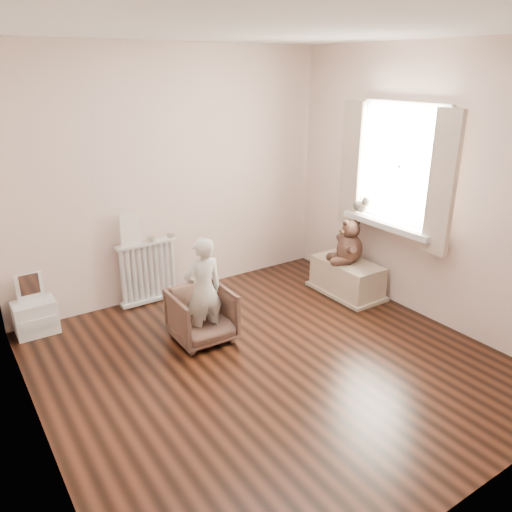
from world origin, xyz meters
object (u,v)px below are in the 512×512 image
child (203,291)px  toy_bench (347,276)px  radiator (148,268)px  teddy_bear (351,236)px  toy_vanity (34,306)px  plush_cat (361,204)px  armchair (202,316)px

child → toy_bench: (1.82, 0.07, -0.31)m
radiator → toy_bench: radiator is taller
child → teddy_bear: bearing=-176.8°
toy_vanity → child: 1.63m
toy_bench → plush_cat: size_ratio=3.42×
toy_vanity → plush_cat: (3.20, -0.95, 0.72)m
toy_bench → teddy_bear: bearing=-86.7°
radiator → teddy_bear: bearing=-27.6°
teddy_bear → plush_cat: (0.14, 0.02, 0.33)m
armchair → plush_cat: 2.10m
radiator → armchair: 1.03m
toy_vanity → plush_cat: bearing=-16.5°
child → plush_cat: 2.02m
toy_bench → toy_vanity: bearing=162.6°
toy_vanity → armchair: size_ratio=1.09×
toy_vanity → radiator: bearing=1.5°
radiator → toy_bench: 2.16m
toy_vanity → plush_cat: plush_cat is taller
radiator → armchair: size_ratio=1.26×
child → plush_cat: bearing=-176.4°
teddy_bear → plush_cat: bearing=31.0°
toy_bench → teddy_bear: (0.00, -0.01, 0.47)m
radiator → plush_cat: plush_cat is taller
armchair → child: child is taller
teddy_bear → toy_bench: bearing=116.6°
toy_bench → plush_cat: 0.81m
toy_vanity → child: child is taller
toy_vanity → teddy_bear: bearing=-17.6°
child → toy_bench: bearing=-176.5°
toy_bench → plush_cat: plush_cat is taller
armchair → plush_cat: (1.96, 0.03, 0.76)m
armchair → plush_cat: size_ratio=2.35×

